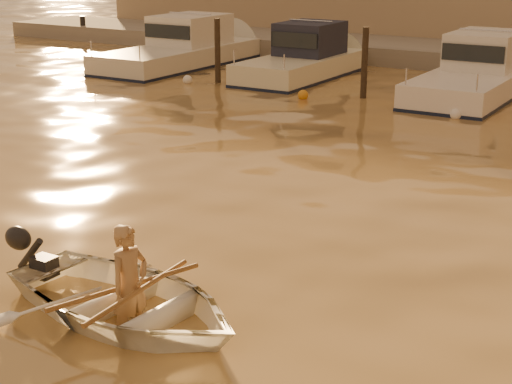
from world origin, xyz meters
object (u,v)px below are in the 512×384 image
Objects in this scene: dinghy at (125,300)px; person at (130,285)px; moored_boat_0 at (179,48)px; moored_boat_1 at (302,59)px; moored_boat_2 at (478,73)px.

dinghy is 0.24m from person.
moored_boat_0 and moored_boat_1 have the same top height.
moored_boat_1 is at bearing 27.39° from person.
moored_boat_0 reaches higher than dinghy.
dinghy is at bearing -68.81° from moored_boat_1.
dinghy is 0.51× the size of moored_boat_1.
moored_boat_2 is (5.78, 0.00, 0.00)m from moored_boat_1.
dinghy is 0.43× the size of moored_boat_2.
moored_boat_2 is (10.75, 0.00, 0.00)m from moored_boat_0.
moored_boat_2 is at bearing 0.00° from moored_boat_0.
moored_boat_1 is (-6.43, 16.35, 0.18)m from person.
person is 0.19× the size of moored_boat_2.
person is (0.10, -0.01, 0.22)m from dinghy.
person is 0.23× the size of moored_boat_1.
moored_boat_1 is at bearing 0.00° from moored_boat_0.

